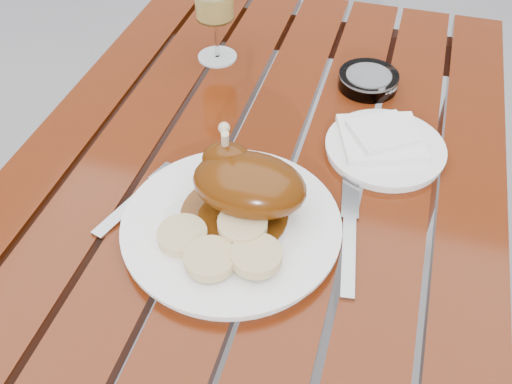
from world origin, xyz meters
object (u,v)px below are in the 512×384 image
Objects in this scene: dinner_plate at (232,227)px; side_plate at (385,149)px; ashtray at (368,80)px; table at (258,289)px; wine_glass at (215,16)px.

dinner_plate is 1.59× the size of side_plate.
table is at bearing -119.16° from ashtray.
ashtray is (0.14, 0.26, 0.39)m from table.
dinner_plate is at bearing -68.55° from wine_glass.
side_plate is at bearing -73.16° from ashtray.
table is 0.44m from side_plate.
dinner_plate is at bearing -129.02° from side_plate.
ashtray is at bearing 60.84° from table.
wine_glass reaches higher than ashtray.
dinner_plate reaches higher than side_plate.
ashtray is at bearing 71.97° from dinner_plate.
ashtray reaches higher than dinner_plate.
table is at bearing 92.24° from dinner_plate.
wine_glass reaches higher than dinner_plate.
side_plate reaches higher than table.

